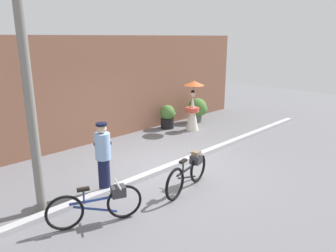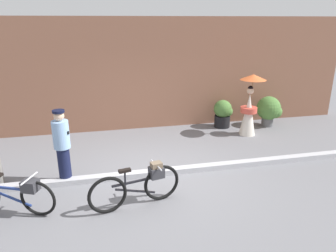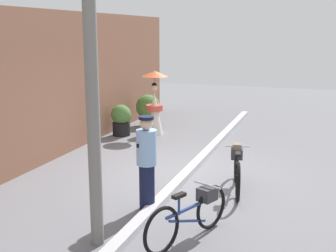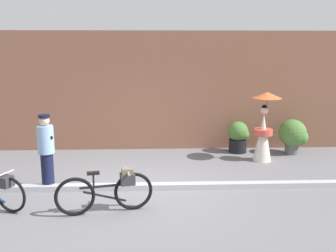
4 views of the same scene
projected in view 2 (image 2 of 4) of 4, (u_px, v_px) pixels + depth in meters
The scene contains 9 objects.
ground_plane at pixel (158, 175), 7.08m from camera, with size 30.00×30.00×0.00m, color slate.
building_wall at pixel (136, 74), 9.73m from camera, with size 14.00×0.40×3.42m, color brown.
sidewalk_curb at pixel (158, 172), 7.06m from camera, with size 14.00×0.20×0.12m, color #B2B2B7.
bicycle_near_officer at pixel (139, 185), 5.79m from camera, with size 1.74×0.55×0.81m.
bicycle_far_side at pixel (13, 193), 5.56m from camera, with size 1.65×0.77×0.76m.
person_officer at pixel (62, 145), 6.51m from camera, with size 0.35×0.34×1.60m.
person_with_parasol at pixel (249, 106), 9.28m from camera, with size 0.75×0.75×1.83m.
potted_plant_by_door at pixel (269, 110), 10.15m from camera, with size 0.79×0.77×0.98m.
potted_plant_small at pixel (223, 113), 10.08m from camera, with size 0.59×0.57×0.89m.
Camera 2 is at (-1.17, -6.24, 3.31)m, focal length 33.55 mm.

